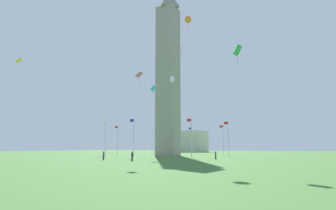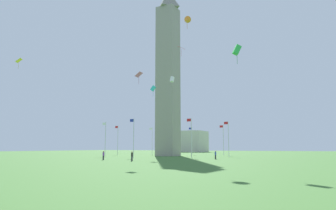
# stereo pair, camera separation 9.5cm
# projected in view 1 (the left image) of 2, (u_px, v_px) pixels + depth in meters

# --- Properties ---
(ground_plane) EXTENTS (260.00, 260.00, 0.00)m
(ground_plane) POSITION_uv_depth(u_px,v_px,m) (168.00, 156.00, 83.37)
(ground_plane) COLOR #3D6B2D
(obelisk_monument) EXTENTS (5.34, 5.34, 48.51)m
(obelisk_monument) POSITION_uv_depth(u_px,v_px,m) (168.00, 70.00, 86.70)
(obelisk_monument) COLOR gray
(obelisk_monument) RESTS_ON ground
(flagpole_n) EXTENTS (1.12, 0.14, 8.94)m
(flagpole_n) POSITION_uv_depth(u_px,v_px,m) (118.00, 139.00, 91.79)
(flagpole_n) COLOR silver
(flagpole_n) RESTS_ON ground
(flagpole_ne) EXTENTS (1.12, 0.14, 8.94)m
(flagpole_ne) POSITION_uv_depth(u_px,v_px,m) (105.00, 138.00, 78.87)
(flagpole_ne) COLOR silver
(flagpole_ne) RESTS_ON ground
(flagpole_e) EXTENTS (1.12, 0.14, 8.94)m
(flagpole_e) POSITION_uv_depth(u_px,v_px,m) (133.00, 136.00, 68.99)
(flagpole_e) COLOR silver
(flagpole_e) RESTS_ON ground
(flagpole_se) EXTENTS (1.12, 0.14, 8.94)m
(flagpole_se) POSITION_uv_depth(u_px,v_px,m) (191.00, 136.00, 67.94)
(flagpole_se) COLOR silver
(flagpole_se) RESTS_ON ground
(flagpole_s) EXTENTS (1.12, 0.14, 8.94)m
(flagpole_s) POSITION_uv_depth(u_px,v_px,m) (228.00, 137.00, 76.33)
(flagpole_s) COLOR silver
(flagpole_s) RESTS_ON ground
(flagpole_sw) EXTENTS (1.12, 0.14, 8.94)m
(flagpole_sw) POSITION_uv_depth(u_px,v_px,m) (223.00, 139.00, 89.25)
(flagpole_sw) COLOR silver
(flagpole_sw) RESTS_ON ground
(flagpole_w) EXTENTS (1.12, 0.14, 8.94)m
(flagpole_w) POSITION_uv_depth(u_px,v_px,m) (192.00, 140.00, 99.13)
(flagpole_w) COLOR silver
(flagpole_w) RESTS_ON ground
(flagpole_nw) EXTENTS (1.12, 0.14, 8.94)m
(flagpole_nw) POSITION_uv_depth(u_px,v_px,m) (152.00, 140.00, 100.18)
(flagpole_nw) COLOR silver
(flagpole_nw) RESTS_ON ground
(person_purple_shirt) EXTENTS (0.32, 0.32, 1.70)m
(person_purple_shirt) POSITION_uv_depth(u_px,v_px,m) (104.00, 155.00, 57.47)
(person_purple_shirt) COLOR #2D2D38
(person_purple_shirt) RESTS_ON ground
(person_blue_shirt) EXTENTS (0.32, 0.32, 1.73)m
(person_blue_shirt) POSITION_uv_depth(u_px,v_px,m) (216.00, 155.00, 60.70)
(person_blue_shirt) COLOR #2D2D38
(person_blue_shirt) RESTS_ON ground
(person_black_shirt) EXTENTS (0.32, 0.32, 1.71)m
(person_black_shirt) POSITION_uv_depth(u_px,v_px,m) (132.00, 156.00, 52.57)
(person_black_shirt) COLOR #2D2D38
(person_black_shirt) RESTS_ON ground
(kite_green_box) EXTENTS (1.23, 1.11, 2.41)m
(kite_green_box) POSITION_uv_depth(u_px,v_px,m) (237.00, 50.00, 36.96)
(kite_green_box) COLOR green
(kite_orange_delta) EXTENTS (1.39, 1.65, 2.35)m
(kite_orange_delta) POSITION_uv_depth(u_px,v_px,m) (187.00, 20.00, 50.30)
(kite_orange_delta) COLOR orange
(kite_cyan_box) EXTENTS (1.38, 0.95, 2.58)m
(kite_cyan_box) POSITION_uv_depth(u_px,v_px,m) (153.00, 88.00, 68.81)
(kite_cyan_box) COLOR #33C6D1
(kite_red_diamond) EXTENTS (1.49, 1.61, 2.29)m
(kite_red_diamond) POSITION_uv_depth(u_px,v_px,m) (181.00, 48.00, 66.43)
(kite_red_diamond) COLOR red
(kite_pink_diamond) EXTENTS (0.94, 1.13, 1.83)m
(kite_pink_diamond) POSITION_uv_depth(u_px,v_px,m) (139.00, 75.00, 46.05)
(kite_pink_diamond) COLOR pink
(kite_yellow_diamond) EXTENTS (1.75, 1.82, 2.45)m
(kite_yellow_diamond) POSITION_uv_depth(u_px,v_px,m) (19.00, 61.00, 69.61)
(kite_yellow_diamond) COLOR yellow
(kite_white_box) EXTENTS (0.86, 1.19, 2.85)m
(kite_white_box) POSITION_uv_depth(u_px,v_px,m) (172.00, 79.00, 76.91)
(kite_white_box) COLOR white
(distant_building) EXTENTS (21.27, 14.10, 10.33)m
(distant_building) POSITION_uv_depth(u_px,v_px,m) (184.00, 142.00, 153.44)
(distant_building) COLOR beige
(distant_building) RESTS_ON ground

